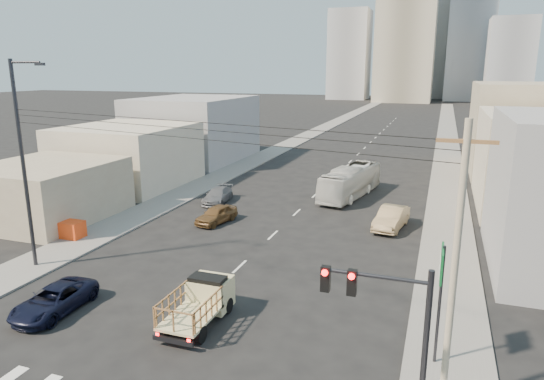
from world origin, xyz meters
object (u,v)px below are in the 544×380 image
Objects in this scene: city_bus at (350,182)px; sedan_tan at (391,218)px; navy_pickup at (54,300)px; traffic_signal at (390,327)px; streetlamp_left at (24,160)px; flatbed_pickup at (200,300)px; sedan_grey at (218,196)px; crate_stack at (70,229)px; sedan_brown at (216,214)px; green_sign at (441,277)px; utility_pole at (455,267)px.

city_bus is 2.08× the size of sedan_tan.
sedan_tan is (13.99, 18.47, 0.16)m from navy_pickup.
streetlamp_left reaches higher than traffic_signal.
flatbed_pickup is 0.73× the size of traffic_signal.
sedan_grey is at bearing 125.56° from traffic_signal.
traffic_signal is at bearing -28.12° from crate_stack.
flatbed_pickup is 15.06m from sedan_brown.
green_sign is at bearing -61.52° from city_bus.
crate_stack is at bearing -128.44° from sedan_brown.
navy_pickup is (-7.08, -1.50, -0.46)m from flatbed_pickup.
sedan_tan is 20.22m from utility_pole.
crate_stack is at bearing 125.93° from navy_pickup.
green_sign is 22.86m from streetlamp_left.
sedan_tan is 0.40× the size of streetlamp_left.
streetlamp_left is at bearing -70.99° from crate_stack.
traffic_signal is 5.21m from green_sign.
green_sign is at bearing 0.53° from flatbed_pickup.
sedan_tan is 1.10× the size of sedan_grey.
city_bus reaches higher than crate_stack.
city_bus reaches higher than navy_pickup.
city_bus reaches higher than sedan_brown.
sedan_grey is at bearing -139.85° from city_bus.
traffic_signal is 3.33× the size of crate_stack.
sedan_brown is at bearing 60.47° from streetlamp_left.
traffic_signal reaches higher than sedan_tan.
streetlamp_left reaches higher than city_bus.
utility_pole is 0.83× the size of streetlamp_left.
sedan_tan is (12.75, 3.10, 0.13)m from sedan_brown.
utility_pole is at bearing -70.54° from sedan_tan.
traffic_signal is (16.02, -3.41, 3.44)m from navy_pickup.
sedan_grey is at bearing -179.90° from sedan_tan.
sedan_tan is at bearing -50.14° from city_bus.
sedan_grey is 0.44× the size of utility_pole.
sedan_brown is (-8.19, -11.32, -0.74)m from city_bus.
crate_stack is at bearing 158.48° from utility_pole.
utility_pole is at bearing -21.52° from crate_stack.
sedan_grey is (-10.65, -5.98, -0.77)m from city_bus.
flatbed_pickup is 10.67m from green_sign.
sedan_grey is (-8.30, 19.21, -0.46)m from flatbed_pickup.
sedan_grey is (-15.22, 2.24, -0.16)m from sedan_tan.
city_bus is 9.42m from sedan_tan.
green_sign is 25.39m from crate_stack.
flatbed_pickup is 0.91× the size of sedan_tan.
streetlamp_left is at bearing 139.78° from navy_pickup.
navy_pickup is 0.38× the size of streetlamp_left.
green_sign is (17.41, 1.60, 3.11)m from navy_pickup.
traffic_signal is at bearing -13.71° from navy_pickup.
city_bus is 26.44m from green_sign.
traffic_signal is (6.59, -30.10, 2.67)m from city_bus.
flatbed_pickup is 25.31m from city_bus.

